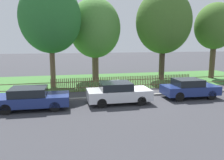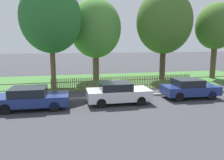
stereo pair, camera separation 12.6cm
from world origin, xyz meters
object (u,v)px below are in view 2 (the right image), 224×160
Objects in this scene: tree_behind_motorcycle at (95,29)px; tree_mid_park at (164,22)px; parked_car_black_saloon at (118,93)px; tree_nearest_kerb at (51,18)px; tree_far_left at (216,27)px; covered_motorcycle at (114,86)px; parked_car_navy_estate at (189,88)px; parked_car_silver_hatchback at (32,98)px.

tree_behind_motorcycle is 6.69m from tree_mid_park.
tree_mid_park is (6.40, 7.46, 4.99)m from parked_car_black_saloon.
tree_behind_motorcycle is at bearing 169.94° from tree_mid_park.
tree_nearest_kerb reaches higher than tree_far_left.
covered_motorcycle is at bearing -156.16° from tree_far_left.
parked_car_navy_estate is 0.43× the size of tree_mid_park.
parked_car_silver_hatchback is 1.05× the size of parked_car_black_saloon.
tree_nearest_kerb reaches higher than parked_car_silver_hatchback.
covered_motorcycle is 7.97m from tree_behind_motorcycle.
tree_nearest_kerb reaches higher than parked_car_black_saloon.
tree_mid_park is 5.55m from tree_far_left.
parked_car_silver_hatchback is at bearing -98.68° from tree_nearest_kerb.
covered_motorcycle is at bearing -87.24° from tree_behind_motorcycle.
parked_car_navy_estate is at bearing -100.56° from tree_mid_park.
tree_far_left is (12.09, -1.47, 0.26)m from tree_behind_motorcycle.
tree_far_left is (5.53, -0.31, -0.38)m from tree_mid_park.
parked_car_navy_estate is at bearing -58.19° from tree_behind_motorcycle.
tree_nearest_kerb is 1.08× the size of tree_behind_motorcycle.
parked_car_silver_hatchback is 14.61m from tree_mid_park.
parked_car_navy_estate is at bearing -32.09° from tree_nearest_kerb.
parked_car_black_saloon reaches higher than covered_motorcycle.
tree_far_left is (11.77, 5.20, 4.62)m from covered_motorcycle.
tree_far_left is at bearing -3.18° from tree_mid_park.
parked_car_black_saloon is at bearing -88.91° from tree_behind_motorcycle.
covered_motorcycle is 0.21× the size of tree_nearest_kerb.
tree_mid_park is (10.54, 1.48, 0.02)m from tree_nearest_kerb.
parked_car_navy_estate reaches higher than parked_car_silver_hatchback.
parked_car_silver_hatchback is at bearing -178.64° from parked_car_black_saloon.
tree_behind_motorcycle reaches higher than tree_far_left.
covered_motorcycle is 9.71m from tree_mid_park.
tree_nearest_kerb is at bearing 125.13° from parked_car_black_saloon.
parked_car_silver_hatchback is 1.09× the size of parked_car_navy_estate.
tree_mid_park is at bearing 49.85° from parked_car_black_saloon.
tree_mid_park reaches higher than parked_car_silver_hatchback.
parked_car_silver_hatchback is 0.54× the size of tree_far_left.
tree_far_left is (6.88, 6.93, 4.61)m from parked_car_navy_estate.
parked_car_silver_hatchback is 0.52× the size of tree_behind_motorcycle.
tree_behind_motorcycle is (-5.21, 8.40, 4.35)m from parked_car_navy_estate.
covered_motorcycle is 0.23× the size of tree_far_left.
parked_car_navy_estate is at bearing 2.98° from parked_car_black_saloon.
parked_car_black_saloon is 1.04× the size of parked_car_navy_estate.
parked_car_silver_hatchback is at bearing -161.58° from covered_motorcycle.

